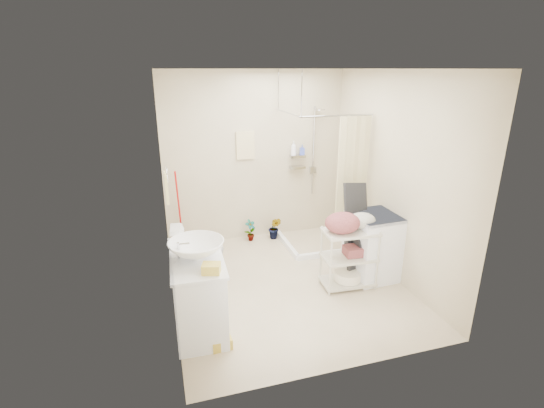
{
  "coord_description": "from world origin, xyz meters",
  "views": [
    {
      "loc": [
        -1.44,
        -4.2,
        2.6
      ],
      "look_at": [
        -0.12,
        0.25,
        1.0
      ],
      "focal_mm": 26.0,
      "sensor_mm": 36.0,
      "label": 1
    }
  ],
  "objects": [
    {
      "name": "hanging_towel",
      "position": [
        -0.15,
        1.58,
        1.5
      ],
      "size": [
        0.28,
        0.03,
        0.42
      ],
      "primitive_type": "cube",
      "color": "beige",
      "rests_on": "wall_back"
    },
    {
      "name": "counter_basket",
      "position": [
        -1.06,
        -0.95,
        0.86
      ],
      "size": [
        0.2,
        0.17,
        0.09
      ],
      "primitive_type": "cube",
      "rotation": [
        0.0,
        0.0,
        -0.29
      ],
      "color": "gold",
      "rests_on": "vanity"
    },
    {
      "name": "shower",
      "position": [
        0.85,
        1.05,
        1.05
      ],
      "size": [
        1.1,
        1.1,
        2.1
      ],
      "primitive_type": null,
      "color": "white",
      "rests_on": "ground"
    },
    {
      "name": "potted_plant_a",
      "position": [
        -0.13,
        1.41,
        0.18
      ],
      "size": [
        0.22,
        0.19,
        0.35
      ],
      "primitive_type": "imported",
      "rotation": [
        0.0,
        0.0,
        0.46
      ],
      "color": "brown",
      "rests_on": "ground"
    },
    {
      "name": "floor",
      "position": [
        0.0,
        0.0,
        0.0
      ],
      "size": [
        3.2,
        3.2,
        0.0
      ],
      "primitive_type": "plane",
      "color": "beige",
      "rests_on": "ground"
    },
    {
      "name": "shampoo_bottle_a",
      "position": [
        0.6,
        1.5,
        1.43
      ],
      "size": [
        0.11,
        0.11,
        0.22
      ],
      "primitive_type": "imported",
      "rotation": [
        0.0,
        0.0,
        -0.31
      ],
      "color": "white",
      "rests_on": "shower"
    },
    {
      "name": "floor_basket",
      "position": [
        -1.01,
        -0.98,
        0.08
      ],
      "size": [
        0.3,
        0.24,
        0.15
      ],
      "primitive_type": "cube",
      "rotation": [
        0.0,
        0.0,
        0.07
      ],
      "color": "gold",
      "rests_on": "ground"
    },
    {
      "name": "wall_back",
      "position": [
        0.0,
        1.6,
        1.3
      ],
      "size": [
        2.8,
        0.04,
        2.6
      ],
      "primitive_type": "cube",
      "color": "beige",
      "rests_on": "ground"
    },
    {
      "name": "potted_plant_b",
      "position": [
        0.26,
        1.38,
        0.18
      ],
      "size": [
        0.26,
        0.24,
        0.37
      ],
      "primitive_type": "imported",
      "rotation": [
        0.0,
        0.0,
        -0.52
      ],
      "color": "brown",
      "rests_on": "ground"
    },
    {
      "name": "ceiling",
      "position": [
        0.0,
        0.0,
        2.6
      ],
      "size": [
        2.8,
        3.2,
        0.04
      ],
      "primitive_type": "cube",
      "color": "silver",
      "rests_on": "ground"
    },
    {
      "name": "mop",
      "position": [
        -1.25,
        1.45,
        0.62
      ],
      "size": [
        0.16,
        0.16,
        1.23
      ],
      "primitive_type": null,
      "rotation": [
        0.0,
        0.0,
        0.43
      ],
      "color": "#BD0D0B",
      "rests_on": "ground"
    },
    {
      "name": "wall_front",
      "position": [
        0.0,
        -1.6,
        1.3
      ],
      "size": [
        2.8,
        0.04,
        2.6
      ],
      "primitive_type": "cube",
      "color": "beige",
      "rests_on": "ground"
    },
    {
      "name": "towel_ring",
      "position": [
        -1.38,
        -0.2,
        1.47
      ],
      "size": [
        0.04,
        0.22,
        0.34
      ],
      "primitive_type": null,
      "color": "#F4E793",
      "rests_on": "wall_left"
    },
    {
      "name": "ironing_board",
      "position": [
        0.93,
        -0.03,
        0.64
      ],
      "size": [
        0.38,
        0.19,
        1.27
      ],
      "primitive_type": null,
      "rotation": [
        0.0,
        0.0,
        0.24
      ],
      "color": "black",
      "rests_on": "ground"
    },
    {
      "name": "laundry_rack",
      "position": [
        0.72,
        -0.26,
        0.45
      ],
      "size": [
        0.67,
        0.42,
        0.9
      ],
      "primitive_type": null,
      "rotation": [
        0.0,
        0.0,
        -0.06
      ],
      "color": "beige",
      "rests_on": "ground"
    },
    {
      "name": "wall_left",
      "position": [
        -1.4,
        0.0,
        1.3
      ],
      "size": [
        0.04,
        3.2,
        2.6
      ],
      "primitive_type": "cube",
      "color": "beige",
      "rests_on": "ground"
    },
    {
      "name": "tp_holder",
      "position": [
        -1.36,
        0.05,
        0.72
      ],
      "size": [
        0.08,
        0.12,
        0.14
      ],
      "primitive_type": null,
      "color": "white",
      "rests_on": "wall_left"
    },
    {
      "name": "toilet",
      "position": [
        -1.04,
        0.57,
        0.34
      ],
      "size": [
        0.7,
        0.44,
        0.69
      ],
      "primitive_type": "imported",
      "rotation": [
        0.0,
        0.0,
        1.49
      ],
      "color": "silver",
      "rests_on": "ground"
    },
    {
      "name": "wall_right",
      "position": [
        1.4,
        0.0,
        1.3
      ],
      "size": [
        0.04,
        3.2,
        2.6
      ],
      "primitive_type": "cube",
      "color": "beige",
      "rests_on": "ground"
    },
    {
      "name": "shampoo_bottle_b",
      "position": [
        0.75,
        1.52,
        1.4
      ],
      "size": [
        0.08,
        0.08,
        0.15
      ],
      "primitive_type": "imported",
      "rotation": [
        0.0,
        0.0,
        -0.18
      ],
      "color": "#3B4DB7",
      "rests_on": "shower"
    },
    {
      "name": "sink",
      "position": [
        -1.16,
        -0.62,
        0.91
      ],
      "size": [
        0.68,
        0.68,
        0.19
      ],
      "primitive_type": "imported",
      "rotation": [
        0.0,
        0.0,
        0.27
      ],
      "color": "white",
      "rests_on": "vanity"
    },
    {
      "name": "vanity",
      "position": [
        -1.16,
        -0.62,
        0.41
      ],
      "size": [
        0.55,
        0.95,
        0.82
      ],
      "primitive_type": "cube",
      "rotation": [
        0.0,
        0.0,
        -0.04
      ],
      "color": "silver",
      "rests_on": "ground"
    },
    {
      "name": "washing_machine",
      "position": [
        1.14,
        -0.12,
        0.43
      ],
      "size": [
        0.62,
        0.64,
        0.86
      ],
      "primitive_type": "cube",
      "rotation": [
        0.0,
        0.0,
        0.05
      ],
      "color": "white",
      "rests_on": "ground"
    }
  ]
}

